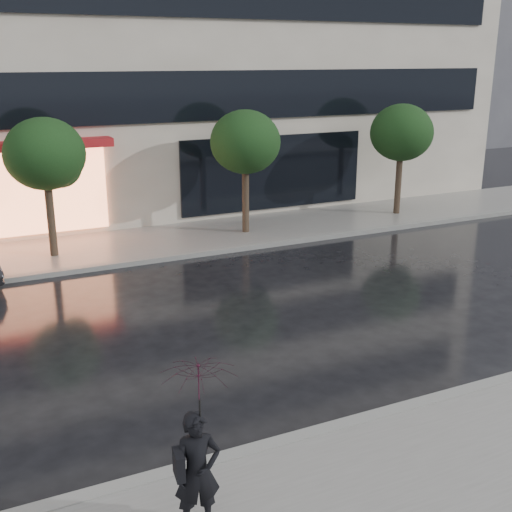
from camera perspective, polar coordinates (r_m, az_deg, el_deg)
ground at (r=11.25m, az=6.58°, el=-12.23°), size 120.00×120.00×0.00m
sidewalk_near at (r=9.10m, az=18.16°, el=-20.56°), size 60.00×4.50×0.12m
sidewalk_far at (r=19.99m, az=-9.07°, el=1.21°), size 60.00×3.50×0.12m
curb_near at (r=10.50m, az=9.55°, el=-14.25°), size 60.00×0.25×0.14m
curb_far at (r=18.38m, az=-7.49°, el=-0.12°), size 60.00×0.25×0.14m
bg_building_right at (r=47.95m, az=16.31°, el=19.59°), size 12.00×12.00×16.00m
tree_mid_west at (r=18.60m, az=-18.07°, el=8.41°), size 2.20×2.20×3.99m
tree_mid_east at (r=20.26m, az=-0.84°, el=9.91°), size 2.20×2.20×3.99m
tree_far_east at (r=23.39m, az=12.88°, el=10.48°), size 2.20×2.20×3.99m
pedestrian_with_umbrella at (r=7.56m, az=-5.12°, el=-14.44°), size 0.98×1.00×2.17m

